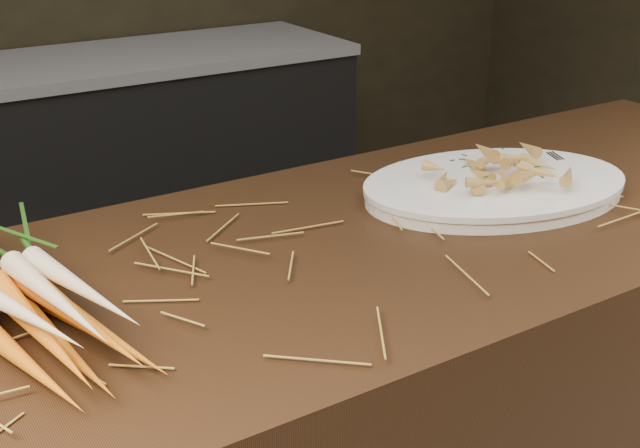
{
  "coord_description": "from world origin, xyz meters",
  "views": [
    {
      "loc": [
        -0.56,
        -0.67,
        1.44
      ],
      "look_at": [
        0.02,
        0.27,
        0.96
      ],
      "focal_mm": 45.0,
      "sensor_mm": 36.0,
      "label": 1
    }
  ],
  "objects": [
    {
      "name": "back_counter",
      "position": [
        0.3,
        2.18,
        0.42
      ],
      "size": [
        1.82,
        0.62,
        0.84
      ],
      "color": "black",
      "rests_on": "ground"
    },
    {
      "name": "serving_fork",
      "position": [
        0.6,
        0.26,
        0.93
      ],
      "size": [
        0.08,
        0.18,
        0.0
      ],
      "primitive_type": "cube",
      "rotation": [
        0.0,
        0.0,
        -0.36
      ],
      "color": "silver",
      "rests_on": "serving_platter"
    },
    {
      "name": "straw_bedding",
      "position": [
        0.0,
        0.3,
        0.91
      ],
      "size": [
        1.4,
        0.6,
        0.02
      ],
      "primitive_type": null,
      "color": "olive",
      "rests_on": "main_counter"
    },
    {
      "name": "serving_platter",
      "position": [
        0.43,
        0.32,
        0.91
      ],
      "size": [
        0.56,
        0.43,
        0.03
      ],
      "primitive_type": null,
      "rotation": [
        0.0,
        0.0,
        -0.22
      ],
      "color": "white",
      "rests_on": "main_counter"
    },
    {
      "name": "roasted_veg_heap",
      "position": [
        0.43,
        0.32,
        0.95
      ],
      "size": [
        0.28,
        0.23,
        0.06
      ],
      "primitive_type": null,
      "rotation": [
        0.0,
        0.0,
        -0.22
      ],
      "color": "#A17335",
      "rests_on": "serving_platter"
    },
    {
      "name": "root_veg_bunch",
      "position": [
        -0.42,
        0.36,
        0.95
      ],
      "size": [
        0.26,
        0.57,
        0.1
      ],
      "rotation": [
        0.0,
        0.0,
        0.17
      ],
      "color": "#C96518",
      "rests_on": "main_counter"
    }
  ]
}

